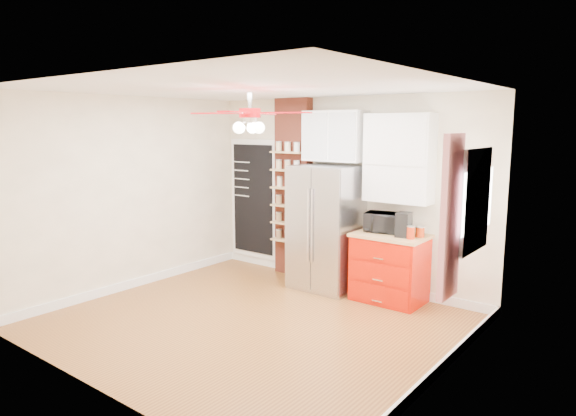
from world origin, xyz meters
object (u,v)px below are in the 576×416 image
Objects in this scene: fridge at (326,228)px; red_cabinet at (390,267)px; ceiling_fan at (250,114)px; coffee_maker at (404,225)px; canister_left at (411,233)px; pantry_jar_oats at (280,182)px; toaster_oven at (383,222)px.

red_cabinet is (0.97, 0.05, -0.42)m from fridge.
ceiling_fan is 4.50× the size of coffee_maker.
coffee_maker reaches higher than canister_left.
toaster_oven is at bearing -2.01° from pantry_jar_oats.
fridge is 1.86× the size of red_cabinet.
coffee_maker is at bearing -4.48° from pantry_jar_oats.
red_cabinet is 6.16× the size of canister_left.
red_cabinet is at bearing 61.29° from ceiling_fan.
ceiling_fan reaches higher than canister_left.
fridge is 2.25m from ceiling_fan.
ceiling_fan is 2.30m from pantry_jar_oats.
fridge is 1.14m from pantry_jar_oats.
fridge is 1.18m from coffee_maker.
toaster_oven is at bearing 7.86° from fridge.
ceiling_fan is at bearing -128.42° from canister_left.
canister_left reaches higher than red_cabinet.
fridge is at bearing 91.76° from ceiling_fan.
canister_left is at bearing 51.58° from ceiling_fan.
pantry_jar_oats is at bearing 174.08° from canister_left.
fridge is 3.74× the size of toaster_oven.
coffee_maker is at bearing -11.47° from red_cabinet.
red_cabinet is 3.02× the size of coffee_maker.
canister_left is (0.47, -0.17, -0.05)m from toaster_oven.
canister_left is at bearing -5.92° from pantry_jar_oats.
pantry_jar_oats is at bearing 119.57° from ceiling_fan.
canister_left is at bearing -35.08° from coffee_maker.
ceiling_fan is 9.17× the size of canister_left.
red_cabinet is 2.19m from pantry_jar_oats.
toaster_oven is at bearing 65.92° from ceiling_fan.
fridge reaches higher than toaster_oven.
ceiling_fan is at bearing -88.24° from fridge.
toaster_oven is 0.35m from coffee_maker.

